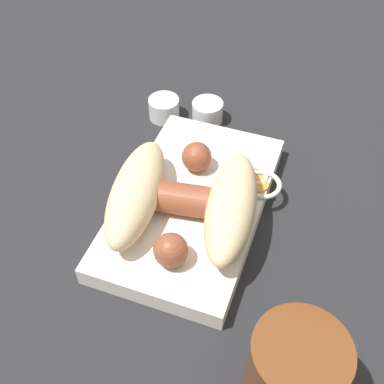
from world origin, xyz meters
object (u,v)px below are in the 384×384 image
(sausage, at_px, (185,199))
(condiment_cup_near, at_px, (207,113))
(food_tray, at_px, (192,205))
(condiment_cup_far, at_px, (164,109))
(drink_glass, at_px, (292,378))
(bread_roll, at_px, (183,199))

(sausage, bearing_deg, condiment_cup_near, 10.82)
(food_tray, relative_size, condiment_cup_near, 6.14)
(sausage, height_order, condiment_cup_far, sausage)
(drink_glass, bearing_deg, condiment_cup_near, 28.31)
(bread_roll, xyz_separation_m, condiment_cup_far, (0.18, 0.09, -0.04))
(bread_roll, bearing_deg, drink_glass, -135.38)
(condiment_cup_near, bearing_deg, bread_roll, -169.38)
(food_tray, xyz_separation_m, drink_glass, (-0.17, -0.14, 0.04))
(bread_roll, xyz_separation_m, sausage, (0.01, 0.00, -0.01))
(condiment_cup_far, relative_size, drink_glass, 0.40)
(food_tray, distance_m, sausage, 0.04)
(sausage, xyz_separation_m, condiment_cup_near, (0.18, 0.03, -0.03))
(condiment_cup_near, distance_m, condiment_cup_far, 0.06)
(bread_roll, relative_size, condiment_cup_near, 4.12)
(bread_roll, relative_size, condiment_cup_far, 4.12)
(sausage, relative_size, drink_glass, 1.60)
(food_tray, relative_size, bread_roll, 1.49)
(food_tray, height_order, condiment_cup_near, condiment_cup_near)
(bread_roll, bearing_deg, condiment_cup_near, 10.62)
(bread_roll, relative_size, drink_glass, 1.66)
(sausage, height_order, drink_glass, drink_glass)
(bread_roll, distance_m, sausage, 0.01)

